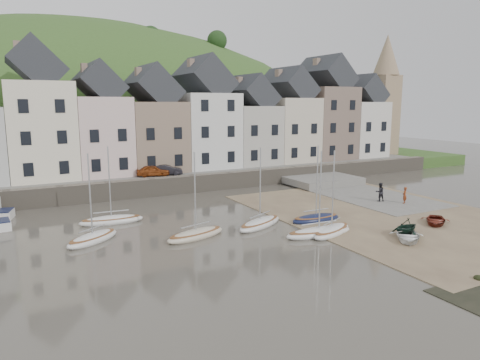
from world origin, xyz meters
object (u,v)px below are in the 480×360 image
rowboat_green (406,227)px  person_red (405,195)px  car_right (167,170)px  sailboat_0 (111,220)px  person_dark (380,192)px  car_left (153,171)px  rowboat_red (435,220)px  rowboat_white (408,236)px

rowboat_green → person_red: (7.68, 7.08, 0.22)m
rowboat_green → car_right: car_right is taller
sailboat_0 → person_dark: size_ratio=3.54×
car_right → person_red: bearing=-117.1°
rowboat_green → car_right: (-9.63, 24.42, 1.49)m
person_red → car_right: size_ratio=0.45×
sailboat_0 → rowboat_green: 22.35m
car_left → car_right: bearing=-77.8°
person_dark → car_right: 22.32m
sailboat_0 → rowboat_red: (22.24, -12.33, 0.11)m
rowboat_red → car_left: 28.15m
car_right → rowboat_green: bearing=-140.5°
car_left → sailboat_0: bearing=160.7°
rowboat_green → car_right: size_ratio=0.68×
rowboat_white → rowboat_red: 5.59m
rowboat_green → car_left: car_left is taller
rowboat_red → rowboat_green: bearing=-115.5°
sailboat_0 → rowboat_green: sailboat_0 is taller
car_left → person_dark: bearing=-119.6°
sailboat_0 → car_left: 13.20m
rowboat_red → rowboat_white: bearing=-107.5°
person_red → car_left: bearing=-72.8°
rowboat_white → person_dark: bearing=97.7°
car_right → sailboat_0: bearing=161.2°
person_red → car_left: car_left is taller
rowboat_green → car_left: (-11.16, 24.42, 1.53)m
rowboat_red → person_red: (3.40, 6.13, 0.52)m
rowboat_green → person_dark: person_dark is taller
person_red → rowboat_red: bearing=30.8°
person_red → car_right: car_right is taller
rowboat_green → car_left: size_ratio=0.66×
sailboat_0 → person_red: size_ratio=4.09×
rowboat_green → rowboat_white: bearing=-52.4°
person_red → car_left: size_ratio=0.44×
rowboat_white → person_red: size_ratio=2.10×
rowboat_red → person_red: size_ratio=1.95×
rowboat_green → rowboat_red: 4.39m
rowboat_white → car_left: car_left is taller
sailboat_0 → rowboat_red: bearing=-29.0°
sailboat_0 → person_red: bearing=-13.6°
sailboat_0 → person_dark: 24.69m
sailboat_0 → person_dark: sailboat_0 is taller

